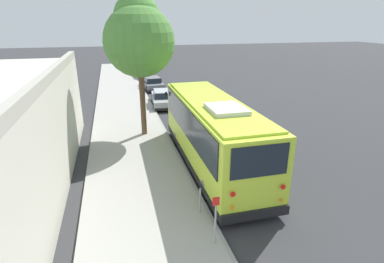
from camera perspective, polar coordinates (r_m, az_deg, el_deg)
The scene contains 12 objects.
ground_plane at distance 14.15m, azimuth 5.42°, elevation -8.06°, with size 160.00×160.00×0.00m, color #333335.
sidewalk_slab at distance 13.41m, azimuth -10.26°, elevation -9.67°, with size 80.00×4.46×0.15m, color #A3A099.
curb_strip at distance 13.72m, azimuth -0.56°, elevation -8.59°, with size 80.00×0.14×0.15m, color gray.
shuttle_bus at distance 14.21m, azimuth 3.87°, elevation 0.32°, with size 9.92×2.75×3.45m.
parked_sedan_silver at distance 25.41m, azimuth -5.54°, elevation 6.31°, with size 4.65×2.10×1.31m.
parked_sedan_gray at distance 31.96m, azimuth -7.57°, elevation 9.06°, with size 4.38×2.07×1.27m.
parked_sedan_tan at distance 38.51m, azimuth -8.98°, elevation 10.91°, with size 4.67×2.12×1.30m.
parked_sedan_blue at distance 45.51m, azimuth -10.02°, elevation 12.26°, with size 4.16×1.81×1.29m.
parked_sedan_white at distance 51.26m, azimuth -10.27°, elevation 13.12°, with size 4.67×1.83×1.30m.
street_tree at distance 17.76m, azimuth -10.11°, elevation 17.37°, with size 3.97×3.97×8.06m.
sign_post_near at distance 9.53m, azimuth 4.49°, elevation -16.47°, with size 0.06×0.22×1.66m.
sign_post_far at distance 11.02m, azimuth 1.55°, elevation -12.99°, with size 0.06×0.06×1.00m.
Camera 1 is at (-11.65, 4.45, 6.69)m, focal length 28.00 mm.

